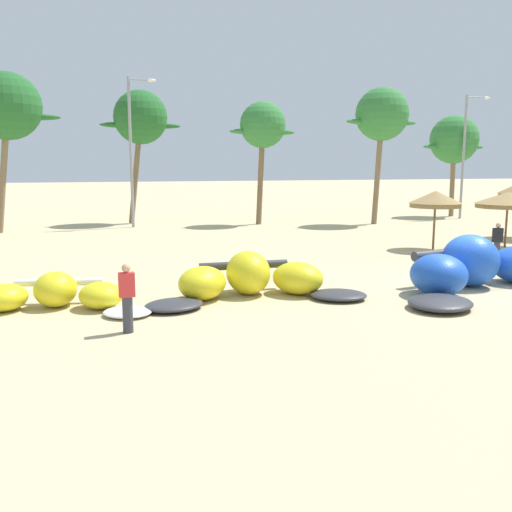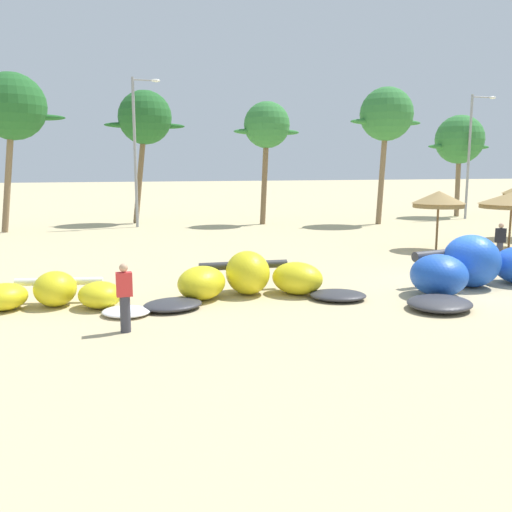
{
  "view_description": "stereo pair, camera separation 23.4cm",
  "coord_description": "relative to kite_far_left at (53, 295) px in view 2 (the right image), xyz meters",
  "views": [
    {
      "loc": [
        -11.7,
        -14.42,
        3.8
      ],
      "look_at": [
        -6.16,
        2.0,
        1.0
      ],
      "focal_mm": 38.9,
      "sensor_mm": 36.0,
      "label": 1
    },
    {
      "loc": [
        -11.48,
        -14.49,
        3.8
      ],
      "look_at": [
        -6.16,
        2.0,
        1.0
      ],
      "focal_mm": 38.9,
      "sensor_mm": 36.0,
      "label": 2
    }
  ],
  "objects": [
    {
      "name": "ground_plane",
      "position": [
        12.23,
        -1.07,
        -0.37
      ],
      "size": [
        260.0,
        260.0,
        0.0
      ],
      "primitive_type": "plane",
      "color": "#C6B284"
    },
    {
      "name": "kite_far_left",
      "position": [
        0.0,
        0.0,
        0.0
      ],
      "size": [
        5.57,
        3.22,
        0.97
      ],
      "color": "white",
      "rests_on": "ground"
    },
    {
      "name": "kite_left",
      "position": [
        5.51,
        -0.27,
        0.13
      ],
      "size": [
        6.71,
        3.3,
        1.3
      ],
      "color": "#333338",
      "rests_on": "ground"
    },
    {
      "name": "kite_left_of_center",
      "position": [
        12.69,
        -1.57,
        0.27
      ],
      "size": [
        8.26,
        4.42,
        1.67
      ],
      "color": "#333338",
      "rests_on": "ground"
    },
    {
      "name": "beach_umbrella_near_van",
      "position": [
        16.47,
        6.0,
        1.96
      ],
      "size": [
        2.4,
        2.4,
        2.71
      ],
      "color": "brown",
      "rests_on": "ground"
    },
    {
      "name": "beach_umbrella_middle",
      "position": [
        20.12,
        5.47,
        1.88
      ],
      "size": [
        3.04,
        3.04,
        2.63
      ],
      "color": "brown",
      "rests_on": "ground"
    },
    {
      "name": "person_near_kites",
      "position": [
        16.53,
        2.04,
        0.45
      ],
      "size": [
        0.36,
        0.24,
        1.62
      ],
      "color": "#383842",
      "rests_on": "ground"
    },
    {
      "name": "person_by_umbrellas",
      "position": [
        1.69,
        -2.79,
        0.45
      ],
      "size": [
        0.36,
        0.24,
        1.62
      ],
      "color": "#383842",
      "rests_on": "ground"
    },
    {
      "name": "palm_leftmost",
      "position": [
        -2.51,
        19.69,
        6.76
      ],
      "size": [
        5.73,
        3.82,
        9.1
      ],
      "color": "#7F6647",
      "rests_on": "ground"
    },
    {
      "name": "palm_left",
      "position": [
        5.33,
        22.74,
        6.59
      ],
      "size": [
        5.33,
        3.56,
        8.81
      ],
      "color": "brown",
      "rests_on": "ground"
    },
    {
      "name": "palm_left_of_gap",
      "position": [
        12.78,
        19.41,
        6.01
      ],
      "size": [
        4.5,
        3.0,
        8.0
      ],
      "color": "brown",
      "rests_on": "ground"
    },
    {
      "name": "palm_center_left",
      "position": [
        20.24,
        17.12,
        6.73
      ],
      "size": [
        5.2,
        3.46,
        8.92
      ],
      "color": "#7F6647",
      "rests_on": "ground"
    },
    {
      "name": "palm_center_right",
      "position": [
        28.57,
        20.42,
        5.41
      ],
      "size": [
        5.47,
        3.65,
        7.66
      ],
      "color": "#7F6647",
      "rests_on": "ground"
    },
    {
      "name": "lamppost_west_center",
      "position": [
        4.49,
        20.16,
        4.77
      ],
      "size": [
        1.78,
        0.24,
        9.21
      ],
      "color": "gray",
      "rests_on": "ground"
    },
    {
      "name": "lamppost_east_center",
      "position": [
        28.18,
        18.54,
        4.64
      ],
      "size": [
        2.12,
        0.24,
        8.89
      ],
      "color": "gray",
      "rests_on": "ground"
    }
  ]
}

